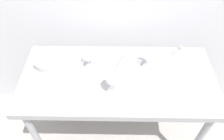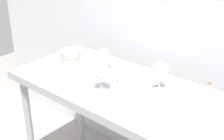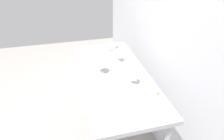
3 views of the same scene
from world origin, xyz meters
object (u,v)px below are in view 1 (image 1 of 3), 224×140
tasting_bowl (44,62)px  open_notebook (118,64)px  wine_glass_far_right (149,54)px  tasting_sheet_upper (70,73)px  wine_glass_far_left (88,56)px  decanter_funnel (179,52)px  tasting_sheet_lower (151,83)px  wine_glass_near_center (113,79)px

tasting_bowl → open_notebook: bearing=1.5°
wine_glass_far_right → tasting_sheet_upper: 0.58m
open_notebook → wine_glass_far_left: bearing=-149.7°
wine_glass_far_left → open_notebook: bearing=6.9°
decanter_funnel → tasting_sheet_lower: bearing=-130.1°
wine_glass_far_left → tasting_sheet_lower: size_ratio=0.59×
wine_glass_far_right → decanter_funnel: 0.30m
wine_glass_far_right → tasting_sheet_upper: bearing=-172.9°
tasting_sheet_lower → decanter_funnel: 0.37m
wine_glass_near_center → tasting_sheet_upper: size_ratio=0.71×
wine_glass_far_left → tasting_sheet_upper: bearing=-153.2°
open_notebook → tasting_bowl: tasting_bowl is taller
open_notebook → tasting_sheet_upper: 0.37m
wine_glass_far_right → wine_glass_near_center: size_ratio=1.03×
wine_glass_far_right → wine_glass_far_left: bearing=-179.6°
wine_glass_far_right → wine_glass_near_center: 0.34m
wine_glass_far_left → open_notebook: (0.22, 0.03, -0.10)m
wine_glass_far_left → wine_glass_far_right: size_ratio=0.85×
open_notebook → tasting_sheet_lower: open_notebook is taller
open_notebook → decanter_funnel: (0.47, 0.10, 0.04)m
wine_glass_far_left → decanter_funnel: (0.69, 0.13, -0.07)m
tasting_bowl → wine_glass_far_left: bearing=-2.1°
wine_glass_far_right → tasting_sheet_lower: wine_glass_far_right is taller
tasting_sheet_upper → decanter_funnel: (0.82, 0.19, 0.04)m
wine_glass_far_right → wine_glass_near_center: (-0.25, -0.23, -0.01)m
wine_glass_far_left → tasting_bowl: size_ratio=1.02×
wine_glass_near_center → tasting_sheet_upper: bearing=153.5°
wine_glass_far_right → tasting_bowl: wine_glass_far_right is taller
wine_glass_near_center → decanter_funnel: 0.62m
wine_glass_far_right → tasting_bowl: bearing=179.3°
wine_glass_near_center → tasting_bowl: (-0.52, 0.24, -0.09)m
open_notebook → tasting_sheet_lower: 0.29m
wine_glass_far_left → wine_glass_near_center: (0.18, -0.23, 0.02)m
open_notebook → decanter_funnel: decanter_funnel is taller
wine_glass_far_left → wine_glass_near_center: size_ratio=0.88×
decanter_funnel → open_notebook: bearing=-168.0°
wine_glass_near_center → decanter_funnel: bearing=34.9°
wine_glass_far_left → tasting_sheet_lower: (0.45, -0.16, -0.11)m
tasting_bowl → tasting_sheet_upper: bearing=-21.3°
wine_glass_near_center → open_notebook: wine_glass_near_center is taller
open_notebook → tasting_bowl: (-0.56, -0.01, 0.02)m
wine_glass_far_left → wine_glass_far_right: wine_glass_far_right is taller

